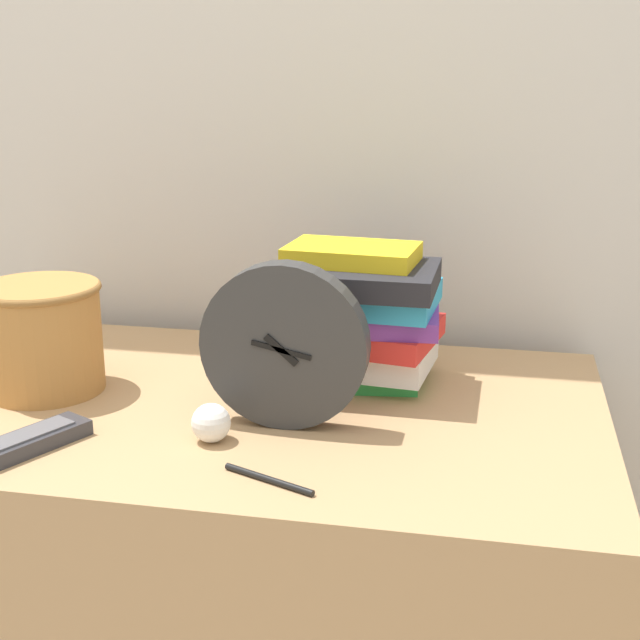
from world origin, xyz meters
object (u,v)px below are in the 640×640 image
(desk_clock, at_px, (284,346))
(basket, at_px, (42,334))
(tv_remote, at_px, (25,443))
(book_stack, at_px, (358,315))
(pen, at_px, (269,479))
(crumpled_paper_ball, at_px, (214,423))

(desk_clock, bearing_deg, basket, 171.12)
(desk_clock, distance_m, basket, 0.39)
(desk_clock, relative_size, tv_remote, 1.28)
(desk_clock, distance_m, tv_remote, 0.35)
(book_stack, height_order, pen, book_stack)
(tv_remote, bearing_deg, crumpled_paper_ball, 18.40)
(basket, relative_size, pen, 1.52)
(crumpled_paper_ball, bearing_deg, desk_clock, 42.13)
(crumpled_paper_ball, distance_m, pen, 0.14)
(desk_clock, distance_m, crumpled_paper_ball, 0.14)
(basket, bearing_deg, tv_remote, -68.76)
(basket, height_order, pen, basket)
(basket, bearing_deg, desk_clock, -8.88)
(pen, bearing_deg, desk_clock, 97.11)
(desk_clock, height_order, basket, desk_clock)
(pen, bearing_deg, crumpled_paper_ball, 135.00)
(book_stack, relative_size, crumpled_paper_ball, 4.86)
(desk_clock, xyz_separation_m, basket, (-0.38, 0.06, -0.03))
(desk_clock, height_order, tv_remote, desk_clock)
(book_stack, xyz_separation_m, pen, (-0.05, -0.35, -0.10))
(basket, height_order, tv_remote, basket)
(tv_remote, relative_size, pen, 1.47)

